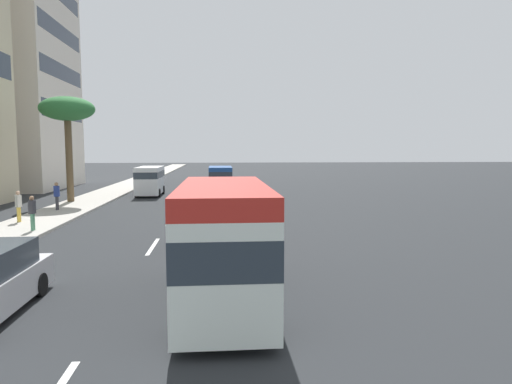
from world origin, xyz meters
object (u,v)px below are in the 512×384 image
object	(u,v)px
minibus_third	(224,239)
pedestrian_by_tree	(57,195)
van_lead	(220,178)
pedestrian_near_lamp	(32,211)
car_fifth	(223,228)
pedestrian_mid_block	(18,205)
palm_tree	(67,111)
van_fourth	(150,179)

from	to	relation	value
minibus_third	pedestrian_by_tree	bearing A→B (deg)	30.19
van_lead	pedestrian_near_lamp	size ratio (longest dim) A/B	2.88
pedestrian_near_lamp	pedestrian_by_tree	bearing A→B (deg)	18.45
car_fifth	pedestrian_mid_block	xyz separation A→B (m)	(6.25, 10.82, 0.31)
van_lead	car_fifth	bearing A→B (deg)	179.88
minibus_third	palm_tree	size ratio (longest dim) A/B	0.83
minibus_third	pedestrian_mid_block	world-z (taller)	minibus_third
van_lead	minibus_third	xyz separation A→B (m)	(-29.05, 0.09, 0.32)
pedestrian_mid_block	palm_tree	bearing A→B (deg)	-47.88
van_fourth	pedestrian_near_lamp	world-z (taller)	van_fourth
pedestrian_mid_block	palm_tree	distance (m)	11.08
van_lead	minibus_third	size ratio (longest dim) A/B	0.75
car_fifth	pedestrian_by_tree	size ratio (longest dim) A/B	2.28
minibus_third	pedestrian_near_lamp	size ratio (longest dim) A/B	3.85
van_lead	palm_tree	world-z (taller)	palm_tree
van_lead	palm_tree	size ratio (longest dim) A/B	0.62
van_lead	pedestrian_mid_block	world-z (taller)	van_lead
car_fifth	palm_tree	distance (m)	20.21
car_fifth	palm_tree	bearing A→B (deg)	35.33
pedestrian_mid_block	palm_tree	world-z (taller)	palm_tree
van_lead	pedestrian_by_tree	xyz separation A→B (m)	(-11.11, 10.53, -0.26)
van_lead	pedestrian_by_tree	distance (m)	15.31
van_fourth	pedestrian_mid_block	world-z (taller)	van_fourth
van_fourth	car_fifth	size ratio (longest dim) A/B	1.23
pedestrian_mid_block	pedestrian_near_lamp	bearing A→B (deg)	163.93
van_lead	palm_tree	bearing A→B (deg)	119.60
van_fourth	palm_tree	world-z (taller)	palm_tree
van_lead	pedestrian_by_tree	bearing A→B (deg)	136.54
palm_tree	pedestrian_by_tree	bearing A→B (deg)	-171.97
palm_tree	van_fourth	bearing A→B (deg)	-43.94
van_fourth	car_fifth	world-z (taller)	van_fourth
pedestrian_by_tree	palm_tree	size ratio (longest dim) A/B	0.23
van_lead	pedestrian_by_tree	world-z (taller)	van_lead
van_fourth	palm_tree	size ratio (longest dim) A/B	0.65
van_lead	van_fourth	distance (m)	6.23
van_fourth	pedestrian_by_tree	bearing A→B (deg)	-23.71
pedestrian_mid_block	palm_tree	xyz separation A→B (m)	(9.48, 0.33, 5.72)
van_lead	pedestrian_mid_block	bearing A→B (deg)	145.55
van_fourth	pedestrian_near_lamp	size ratio (longest dim) A/B	2.99
pedestrian_by_tree	pedestrian_near_lamp	bearing A→B (deg)	96.43
car_fifth	pedestrian_near_lamp	size ratio (longest dim) A/B	2.43
pedestrian_near_lamp	palm_tree	world-z (taller)	palm_tree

